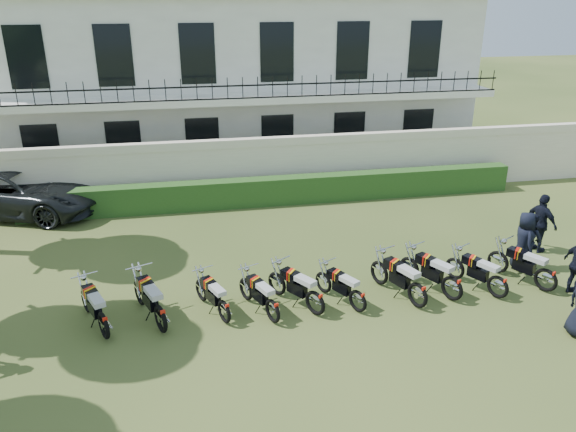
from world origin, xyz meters
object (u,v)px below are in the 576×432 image
at_px(motorcycle_4, 315,297).
at_px(suv, 19,192).
at_px(motorcycle_3, 273,306).
at_px(officer_5, 541,223).
at_px(motorcycle_9, 547,275).
at_px(motorcycle_5, 358,296).
at_px(motorcycle_2, 224,306).
at_px(officer_3, 524,241).
at_px(motorcycle_1, 160,313).
at_px(motorcycle_0, 103,320).
at_px(motorcycle_6, 418,289).
at_px(motorcycle_8, 499,282).
at_px(officer_4, 529,240).
at_px(motorcycle_7, 453,283).

xyz_separation_m(motorcycle_4, suv, (-8.58, 8.44, 0.31)).
bearing_deg(motorcycle_3, officer_5, -7.21).
bearing_deg(motorcycle_9, motorcycle_5, 151.17).
bearing_deg(motorcycle_5, motorcycle_2, 148.97).
bearing_deg(motorcycle_5, officer_3, -14.03).
bearing_deg(motorcycle_5, officer_5, -8.79).
distance_m(motorcycle_1, officer_5, 11.28).
bearing_deg(motorcycle_0, motorcycle_9, -23.34).
distance_m(motorcycle_2, motorcycle_9, 8.32).
bearing_deg(motorcycle_6, motorcycle_1, 157.08).
height_order(motorcycle_0, motorcycle_3, motorcycle_0).
bearing_deg(motorcycle_1, motorcycle_6, -22.51).
xyz_separation_m(motorcycle_8, officer_4, (1.76, 1.53, 0.33)).
xyz_separation_m(motorcycle_7, officer_3, (2.72, 1.29, 0.34)).
distance_m(motorcycle_3, motorcycle_5, 2.11).
distance_m(motorcycle_4, motorcycle_8, 4.74).
bearing_deg(officer_3, motorcycle_6, 118.88).
relative_size(motorcycle_3, motorcycle_8, 1.01).
height_order(motorcycle_0, motorcycle_8, motorcycle_0).
bearing_deg(officer_5, motorcycle_5, 90.46).
height_order(motorcycle_0, officer_5, officer_5).
bearing_deg(motorcycle_9, officer_3, 55.51).
height_order(motorcycle_4, suv, suv).
relative_size(motorcycle_4, motorcycle_6, 0.87).
distance_m(motorcycle_3, officer_3, 7.47).
relative_size(motorcycle_6, suv, 0.34).
relative_size(motorcycle_2, motorcycle_4, 1.00).
bearing_deg(motorcycle_3, motorcycle_8, -22.54).
bearing_deg(motorcycle_0, officer_4, -16.05).
relative_size(motorcycle_9, suv, 0.31).
distance_m(motorcycle_0, motorcycle_9, 11.02).
distance_m(motorcycle_8, officer_5, 3.57).
distance_m(motorcycle_6, suv, 14.06).
bearing_deg(suv, motorcycle_6, -109.00).
xyz_separation_m(suv, officer_4, (15.08, -7.01, 0.01)).
height_order(motorcycle_1, motorcycle_9, motorcycle_1).
height_order(motorcycle_5, motorcycle_7, motorcycle_7).
bearing_deg(motorcycle_1, motorcycle_0, 159.06).
relative_size(motorcycle_3, motorcycle_4, 1.03).
distance_m(suv, officer_3, 16.47).
bearing_deg(motorcycle_7, officer_3, -1.79).
xyz_separation_m(motorcycle_5, motorcycle_9, (5.09, 0.04, 0.05)).
xyz_separation_m(motorcycle_0, officer_4, (11.39, 1.51, 0.30)).
height_order(motorcycle_1, motorcycle_2, motorcycle_1).
relative_size(motorcycle_1, motorcycle_3, 1.15).
distance_m(motorcycle_2, motorcycle_3, 1.14).
xyz_separation_m(motorcycle_3, suv, (-7.52, 8.58, 0.34)).
height_order(motorcycle_6, suv, suv).
height_order(motorcycle_2, motorcycle_5, motorcycle_2).
height_order(motorcycle_5, motorcycle_9, motorcycle_9).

